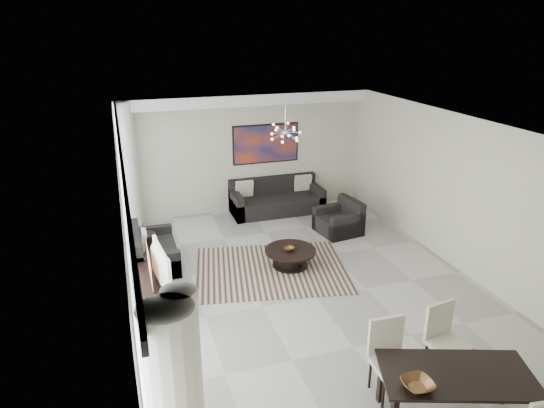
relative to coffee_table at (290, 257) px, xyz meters
name	(u,v)px	position (x,y,z in m)	size (l,w,h in m)	color
room_shell	(344,216)	(0.48, -1.23, 1.25)	(6.00, 9.00, 2.90)	#A8A39B
window_wall	(137,242)	(-2.83, -1.23, 1.27)	(0.37, 8.95, 2.90)	white
soffit	(247,100)	(0.02, 3.07, 2.57)	(5.98, 0.40, 0.26)	white
painting	(266,144)	(0.52, 3.24, 1.45)	(1.68, 0.04, 0.98)	#B33A18
chandelier	(285,132)	(0.32, 1.27, 2.15)	(0.66, 0.66, 0.71)	silver
rug	(271,269)	(-0.41, -0.04, -0.19)	(2.84, 2.18, 0.01)	black
coffee_table	(290,257)	(0.00, 0.00, 0.00)	(1.00, 1.00, 0.35)	black
bowl_coffee	(289,249)	(-0.04, -0.03, 0.18)	(0.21, 0.21, 0.07)	brown
sofa_main	(276,201)	(0.67, 2.85, 0.08)	(2.26, 0.92, 0.82)	black
loveseat	(153,253)	(-2.52, 0.89, 0.05)	(0.82, 1.46, 0.73)	black
armchair	(340,222)	(1.61, 1.19, 0.06)	(0.96, 1.00, 0.75)	black
side_table	(146,243)	(-2.63, 1.13, 0.18)	(0.41, 0.41, 0.56)	black
tv_console	(148,296)	(-2.74, -0.68, 0.04)	(0.43, 1.54, 0.48)	black
television	(155,266)	(-2.58, -0.74, 0.59)	(1.07, 0.14, 0.62)	gray
dining_table	(456,379)	(0.45, -4.29, 0.43)	(1.90, 1.37, 0.71)	black
dining_chair_nw	(389,352)	(0.00, -3.57, 0.39)	(0.49, 0.49, 1.02)	beige
dining_chair_ne	(443,334)	(0.90, -3.45, 0.37)	(0.52, 0.52, 0.99)	beige
bowl_dining	(418,385)	(-0.12, -4.35, 0.56)	(0.34, 0.34, 0.08)	brown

